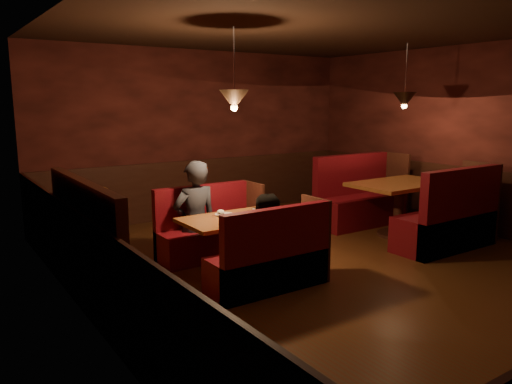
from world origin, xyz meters
TOP-DOWN VIEW (x-y plane):
  - room at (-0.28, 0.05)m, footprint 6.02×7.02m
  - main_table at (-1.13, 0.52)m, footprint 1.26×0.76m
  - main_bench_far at (-1.12, 1.24)m, footprint 1.39×0.49m
  - main_bench_near at (-1.12, -0.19)m, footprint 1.39×0.49m
  - second_table at (1.78, 0.53)m, footprint 1.47×0.94m
  - second_bench_far at (1.81, 1.41)m, footprint 1.62×0.61m
  - second_bench_near at (1.81, -0.35)m, footprint 1.62×0.61m
  - diner_a at (-1.35, 1.17)m, footprint 0.61×0.40m
  - diner_b at (-1.07, -0.10)m, footprint 0.74×0.61m

SIDE VIEW (x-z plane):
  - main_bench_far at x=-1.12m, z-range -0.17..0.77m
  - main_bench_near at x=-1.12m, z-range -0.17..0.77m
  - second_bench_far at x=1.81m, z-range -0.21..0.95m
  - second_bench_near at x=1.81m, z-range -0.21..0.95m
  - main_table at x=-1.13m, z-range 0.08..0.96m
  - second_table at x=1.78m, z-range 0.20..1.03m
  - diner_b at x=-1.07m, z-range 0.00..1.40m
  - diner_a at x=-1.35m, z-range 0.00..1.65m
  - room at x=-0.28m, z-range -0.41..2.51m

